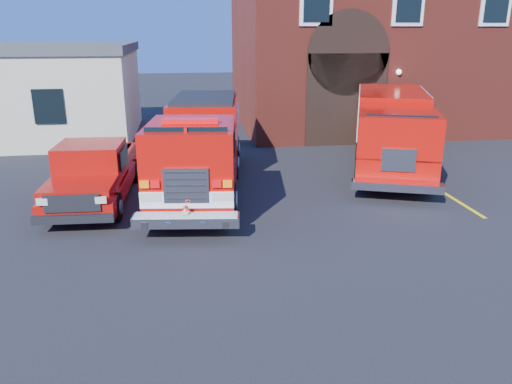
{
  "coord_description": "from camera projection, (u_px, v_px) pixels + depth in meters",
  "views": [
    {
      "loc": [
        -1.63,
        -12.29,
        4.95
      ],
      "look_at": [
        0.0,
        -1.2,
        1.3
      ],
      "focal_mm": 35.0,
      "sensor_mm": 36.0,
      "label": 1
    }
  ],
  "objects": [
    {
      "name": "ground",
      "position": [
        249.0,
        224.0,
        13.32
      ],
      "size": [
        100.0,
        100.0,
        0.0
      ],
      "primitive_type": "plane",
      "color": "black",
      "rests_on": "ground"
    },
    {
      "name": "fire_engine",
      "position": [
        201.0,
        145.0,
        16.08
      ],
      "size": [
        3.54,
        9.1,
        2.73
      ],
      "color": "black",
      "rests_on": "ground"
    },
    {
      "name": "secondary_truck",
      "position": [
        392.0,
        128.0,
        18.44
      ],
      "size": [
        5.24,
        8.72,
        2.71
      ],
      "color": "black",
      "rests_on": "ground"
    },
    {
      "name": "parking_stripe_near",
      "position": [
        457.0,
        201.0,
        15.16
      ],
      "size": [
        0.12,
        3.0,
        0.01
      ],
      "primitive_type": "cube",
      "color": "yellow",
      "rests_on": "ground"
    },
    {
      "name": "side_building",
      "position": [
        25.0,
        91.0,
        23.62
      ],
      "size": [
        10.2,
        8.2,
        4.35
      ],
      "color": "beige",
      "rests_on": "ground"
    },
    {
      "name": "fire_station",
      "position": [
        382.0,
        44.0,
        26.4
      ],
      "size": [
        15.2,
        10.2,
        8.45
      ],
      "color": "maroon",
      "rests_on": "ground"
    },
    {
      "name": "parking_stripe_mid",
      "position": [
        413.0,
        174.0,
        17.98
      ],
      "size": [
        0.12,
        3.0,
        0.01
      ],
      "primitive_type": "cube",
      "color": "yellow",
      "rests_on": "ground"
    },
    {
      "name": "pickup_truck",
      "position": [
        95.0,
        173.0,
        14.95
      ],
      "size": [
        2.26,
        5.66,
        1.82
      ],
      "color": "black",
      "rests_on": "ground"
    },
    {
      "name": "parking_stripe_far",
      "position": [
        381.0,
        154.0,
        20.8
      ],
      "size": [
        0.12,
        3.0,
        0.01
      ],
      "primitive_type": "cube",
      "color": "yellow",
      "rests_on": "ground"
    }
  ]
}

